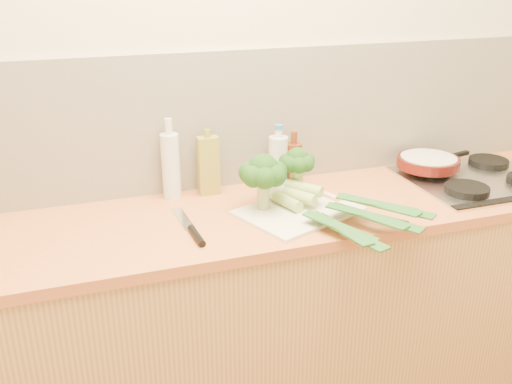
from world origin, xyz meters
TOP-DOWN VIEW (x-y plane):
  - room_shell at (0.00, 1.49)m, footprint 3.50×3.50m
  - counter at (0.00, 1.20)m, footprint 3.20×0.62m
  - gas_hob at (1.02, 1.20)m, footprint 0.58×0.50m
  - chopping_board at (0.19, 1.14)m, footprint 0.49×0.43m
  - broccoli_left at (0.07, 1.19)m, footprint 0.17×0.18m
  - broccoli_right at (0.23, 1.26)m, footprint 0.14×0.14m
  - leek_front at (0.18, 1.09)m, footprint 0.24×0.62m
  - leek_mid at (0.24, 1.10)m, footprint 0.38×0.56m
  - leek_back at (0.28, 1.13)m, footprint 0.45×0.55m
  - chefs_knife at (-0.22, 1.09)m, footprint 0.05×0.33m
  - skillet at (0.86, 1.32)m, footprint 0.38×0.26m
  - oil_tin at (-0.07, 1.43)m, footprint 0.08×0.05m
  - glass_bottle at (-0.22, 1.44)m, footprint 0.07×0.07m
  - amber_bottle at (0.27, 1.39)m, footprint 0.06×0.06m
  - water_bottle at (0.21, 1.40)m, footprint 0.08×0.08m

SIDE VIEW (x-z plane):
  - counter at x=0.00m, z-range 0.00..0.90m
  - chopping_board at x=0.19m, z-range 0.90..0.91m
  - chefs_knife at x=-0.22m, z-range 0.90..0.92m
  - gas_hob at x=1.02m, z-range 0.89..0.93m
  - leek_front at x=0.18m, z-range 0.91..0.96m
  - leek_mid at x=0.24m, z-range 0.93..0.97m
  - skillet at x=0.86m, z-range 0.94..0.98m
  - leek_back at x=0.28m, z-range 0.95..0.99m
  - amber_bottle at x=0.27m, z-range 0.88..1.11m
  - water_bottle at x=0.21m, z-range 0.88..1.12m
  - oil_tin at x=-0.07m, z-range 0.89..1.15m
  - glass_bottle at x=-0.22m, z-range 0.88..1.19m
  - broccoli_right at x=0.23m, z-range 0.95..1.14m
  - broccoli_left at x=0.07m, z-range 0.95..1.15m
  - room_shell at x=0.00m, z-range -0.58..2.92m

